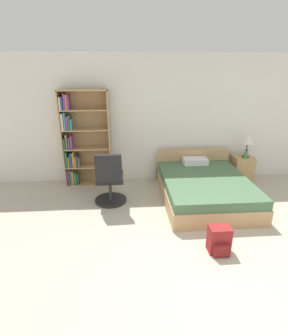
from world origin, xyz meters
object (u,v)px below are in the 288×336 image
Objects in this scene: office_chair at (110,181)px; backpack_red at (219,240)px; bookshelf at (80,140)px; bed at (204,187)px; water_bottle at (246,154)px; table_lamp at (248,140)px; nightstand at (242,168)px.

office_chair is 2.12m from backpack_red.
bookshelf is 5.25× the size of backpack_red.
bed is 1.56m from backpack_red.
table_lamp is at bearing 67.23° from water_bottle.
table_lamp reaches higher than backpack_red.
backpack_red is at bearing -44.16° from office_chair.
table_lamp is (0.02, -0.04, 0.65)m from nightstand.
office_chair is at bearing -163.59° from table_lamp.
backpack_red is at bearing -98.62° from bed.
nightstand is at bearing 89.21° from water_bottle.
bookshelf is 3.50m from nightstand.
backpack_red is at bearing -119.42° from nightstand.
water_bottle is (-0.00, -0.10, 0.36)m from nightstand.
office_chair reaches higher than bed.
backpack_red is (-0.23, -1.54, -0.06)m from bed.
office_chair is 3.00m from table_lamp.
water_bottle is at bearing 15.39° from office_chair.
nightstand is (1.08, 0.79, 0.04)m from bed.
bed is 1.51m from table_lamp.
table_lamp is 2.76m from backpack_red.
backpack_red is at bearing -48.36° from bookshelf.
backpack_red is (1.51, -1.46, -0.27)m from office_chair.
nightstand is at bearing 36.16° from bed.
table_lamp is (1.11, 0.76, 0.68)m from bed.
nightstand is 0.37m from water_bottle.
bookshelf is at bearing 160.34° from bed.
bed is 4.09× the size of table_lamp.
water_bottle is (2.82, 0.78, 0.18)m from office_chair.
bookshelf is at bearing 123.68° from office_chair.
bed is at bearing -147.31° from water_bottle.
water_bottle is at bearing 59.55° from backpack_red.
bookshelf is 1.95× the size of office_chair.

